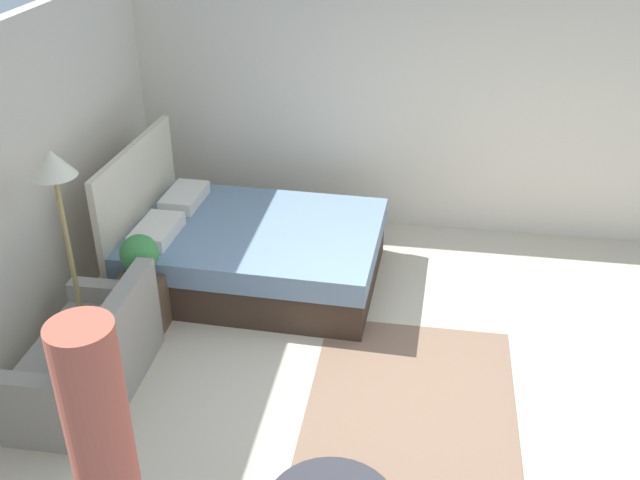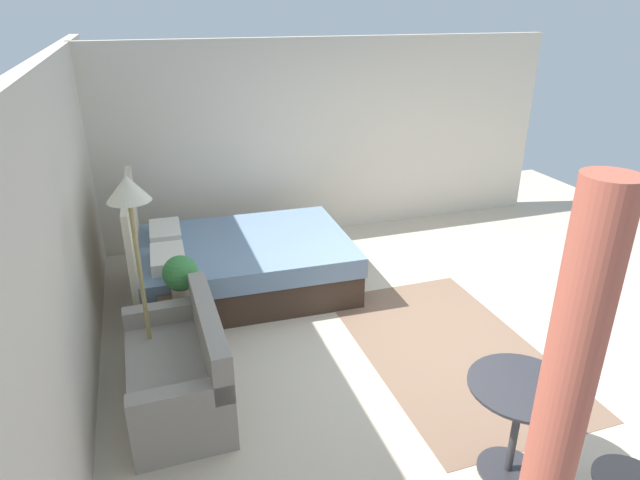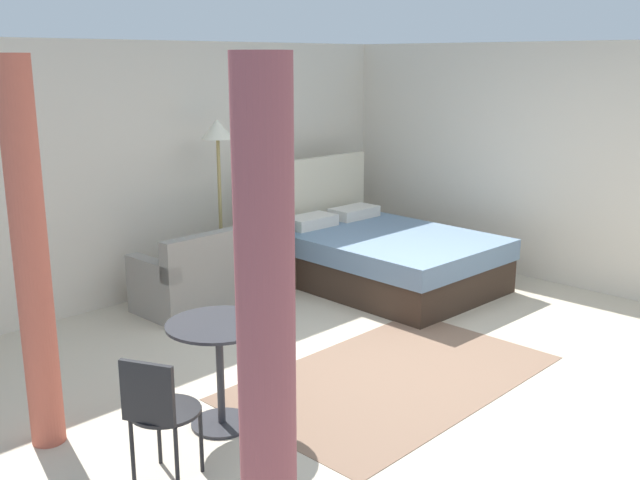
{
  "view_description": "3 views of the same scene",
  "coord_description": "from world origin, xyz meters",
  "px_view_note": "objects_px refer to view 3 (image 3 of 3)",
  "views": [
    {
      "loc": [
        -4.14,
        0.0,
        3.61
      ],
      "look_at": [
        0.63,
        0.77,
        0.93
      ],
      "focal_mm": 40.5,
      "sensor_mm": 36.0,
      "label": 1
    },
    {
      "loc": [
        -3.91,
        2.41,
        2.89
      ],
      "look_at": [
        0.63,
        0.9,
        0.82
      ],
      "focal_mm": 30.79,
      "sensor_mm": 36.0,
      "label": 2
    },
    {
      "loc": [
        -4.36,
        -3.16,
        2.35
      ],
      "look_at": [
        -0.17,
        0.91,
        0.89
      ],
      "focal_mm": 40.79,
      "sensor_mm": 36.0,
      "label": 3
    }
  ],
  "objects_px": {
    "potted_plant": "(277,224)",
    "cafe_chair_near_window": "(158,408)",
    "vase": "(290,230)",
    "couch": "(207,277)",
    "floor_lamp": "(218,147)",
    "balcony_table": "(220,354)",
    "bed": "(381,256)",
    "nightstand": "(282,265)"
  },
  "relations": [
    {
      "from": "potted_plant",
      "to": "cafe_chair_near_window",
      "type": "relative_size",
      "value": 0.51
    },
    {
      "from": "vase",
      "to": "couch",
      "type": "bearing_deg",
      "value": 175.62
    },
    {
      "from": "floor_lamp",
      "to": "balcony_table",
      "type": "xyz_separation_m",
      "value": [
        -1.75,
        -2.19,
        -1.0
      ]
    },
    {
      "from": "vase",
      "to": "floor_lamp",
      "type": "bearing_deg",
      "value": 157.85
    },
    {
      "from": "potted_plant",
      "to": "cafe_chair_near_window",
      "type": "height_order",
      "value": "potted_plant"
    },
    {
      "from": "floor_lamp",
      "to": "cafe_chair_near_window",
      "type": "bearing_deg",
      "value": -134.06
    },
    {
      "from": "couch",
      "to": "potted_plant",
      "type": "height_order",
      "value": "potted_plant"
    },
    {
      "from": "bed",
      "to": "floor_lamp",
      "type": "distance_m",
      "value": 2.05
    },
    {
      "from": "nightstand",
      "to": "potted_plant",
      "type": "height_order",
      "value": "potted_plant"
    },
    {
      "from": "balcony_table",
      "to": "potted_plant",
      "type": "bearing_deg",
      "value": 40.13
    },
    {
      "from": "couch",
      "to": "vase",
      "type": "bearing_deg",
      "value": -4.38
    },
    {
      "from": "balcony_table",
      "to": "nightstand",
      "type": "bearing_deg",
      "value": 39.37
    },
    {
      "from": "bed",
      "to": "couch",
      "type": "height_order",
      "value": "bed"
    },
    {
      "from": "potted_plant",
      "to": "vase",
      "type": "xyz_separation_m",
      "value": [
        0.22,
        0.03,
        -0.11
      ]
    },
    {
      "from": "nightstand",
      "to": "balcony_table",
      "type": "xyz_separation_m",
      "value": [
        -2.33,
        -1.91,
        0.26
      ]
    },
    {
      "from": "floor_lamp",
      "to": "bed",
      "type": "bearing_deg",
      "value": -35.42
    },
    {
      "from": "bed",
      "to": "cafe_chair_near_window",
      "type": "height_order",
      "value": "bed"
    },
    {
      "from": "couch",
      "to": "bed",
      "type": "bearing_deg",
      "value": -24.18
    },
    {
      "from": "balcony_table",
      "to": "cafe_chair_near_window",
      "type": "height_order",
      "value": "cafe_chair_near_window"
    },
    {
      "from": "couch",
      "to": "nightstand",
      "type": "distance_m",
      "value": 0.92
    },
    {
      "from": "vase",
      "to": "bed",
      "type": "bearing_deg",
      "value": -45.76
    },
    {
      "from": "nightstand",
      "to": "vase",
      "type": "distance_m",
      "value": 0.37
    },
    {
      "from": "couch",
      "to": "floor_lamp",
      "type": "bearing_deg",
      "value": 30.59
    },
    {
      "from": "vase",
      "to": "balcony_table",
      "type": "height_order",
      "value": "balcony_table"
    },
    {
      "from": "couch",
      "to": "vase",
      "type": "xyz_separation_m",
      "value": [
        1.04,
        -0.08,
        0.31
      ]
    },
    {
      "from": "vase",
      "to": "cafe_chair_near_window",
      "type": "bearing_deg",
      "value": -144.49
    },
    {
      "from": "nightstand",
      "to": "vase",
      "type": "height_order",
      "value": "vase"
    },
    {
      "from": "nightstand",
      "to": "bed",
      "type": "bearing_deg",
      "value": -41.03
    },
    {
      "from": "bed",
      "to": "vase",
      "type": "relative_size",
      "value": 9.82
    },
    {
      "from": "bed",
      "to": "couch",
      "type": "bearing_deg",
      "value": 155.82
    },
    {
      "from": "couch",
      "to": "cafe_chair_near_window",
      "type": "height_order",
      "value": "cafe_chair_near_window"
    },
    {
      "from": "vase",
      "to": "nightstand",
      "type": "bearing_deg",
      "value": -179.69
    },
    {
      "from": "potted_plant",
      "to": "floor_lamp",
      "type": "xyz_separation_m",
      "value": [
        -0.48,
        0.32,
        0.8
      ]
    },
    {
      "from": "nightstand",
      "to": "potted_plant",
      "type": "bearing_deg",
      "value": -162.28
    },
    {
      "from": "couch",
      "to": "nightstand",
      "type": "xyz_separation_m",
      "value": [
        0.92,
        -0.08,
        -0.04
      ]
    },
    {
      "from": "couch",
      "to": "floor_lamp",
      "type": "distance_m",
      "value": 1.28
    },
    {
      "from": "floor_lamp",
      "to": "balcony_table",
      "type": "height_order",
      "value": "floor_lamp"
    },
    {
      "from": "potted_plant",
      "to": "vase",
      "type": "bearing_deg",
      "value": 8.43
    },
    {
      "from": "potted_plant",
      "to": "cafe_chair_near_window",
      "type": "distance_m",
      "value": 3.66
    },
    {
      "from": "floor_lamp",
      "to": "vase",
      "type": "bearing_deg",
      "value": -22.15
    },
    {
      "from": "bed",
      "to": "floor_lamp",
      "type": "height_order",
      "value": "floor_lamp"
    },
    {
      "from": "vase",
      "to": "cafe_chair_near_window",
      "type": "distance_m",
      "value": 3.85
    }
  ]
}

